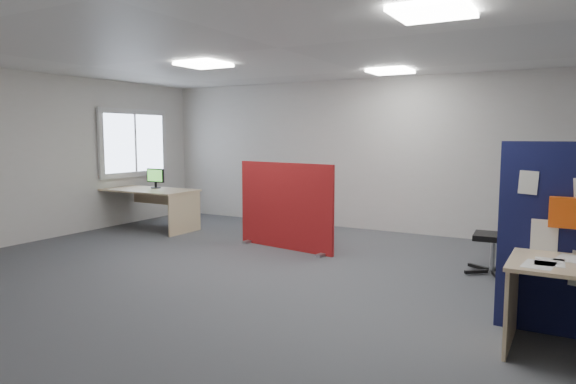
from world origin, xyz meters
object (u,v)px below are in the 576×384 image
at_px(red_divider, 285,207).
at_px(office_chair, 504,227).
at_px(second_desk, 150,198).
at_px(monitor_second, 155,177).

height_order(red_divider, office_chair, red_divider).
bearing_deg(red_divider, office_chair, 9.96).
xyz_separation_m(second_desk, office_chair, (6.00, -0.20, 0.04)).
distance_m(monitor_second, office_chair, 6.02).
height_order(red_divider, monitor_second, red_divider).
height_order(second_desk, office_chair, office_chair).
relative_size(red_divider, monitor_second, 4.32).
xyz_separation_m(red_divider, monitor_second, (-2.97, 0.38, 0.29)).
distance_m(red_divider, second_desk, 2.98).
xyz_separation_m(second_desk, monitor_second, (-0.00, 0.15, 0.37)).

